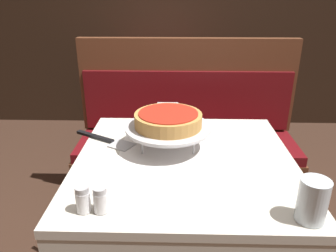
% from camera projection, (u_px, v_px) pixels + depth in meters
% --- Properties ---
extents(dining_table_front, '(0.82, 0.82, 0.77)m').
position_uv_depth(dining_table_front, '(184.00, 185.00, 1.28)').
color(dining_table_front, beige).
rests_on(dining_table_front, ground_plane).
extents(dining_table_rear, '(0.76, 0.76, 0.76)m').
position_uv_depth(dining_table_rear, '(159.00, 77.00, 2.86)').
color(dining_table_rear, red).
rests_on(dining_table_rear, ground_plane).
extents(booth_bench, '(1.36, 0.44, 1.08)m').
position_uv_depth(booth_bench, '(186.00, 160.00, 2.12)').
color(booth_bench, brown).
rests_on(booth_bench, ground_plane).
extents(back_wall_panel, '(6.00, 0.04, 2.40)m').
position_uv_depth(back_wall_panel, '(181.00, 6.00, 3.17)').
color(back_wall_panel, black).
rests_on(back_wall_panel, ground_plane).
extents(pizza_pan_stand, '(0.34, 0.34, 0.09)m').
position_uv_depth(pizza_pan_stand, '(168.00, 128.00, 1.29)').
color(pizza_pan_stand, '#ADADB2').
rests_on(pizza_pan_stand, dining_table_front).
extents(deep_dish_pizza, '(0.26, 0.26, 0.06)m').
position_uv_depth(deep_dish_pizza, '(168.00, 119.00, 1.27)').
color(deep_dish_pizza, '#C68E47').
rests_on(deep_dish_pizza, pizza_pan_stand).
extents(pizza_server, '(0.28, 0.19, 0.01)m').
position_uv_depth(pizza_server, '(105.00, 140.00, 1.37)').
color(pizza_server, '#BCBCC1').
rests_on(pizza_server, dining_table_front).
extents(water_glass_near, '(0.08, 0.08, 0.12)m').
position_uv_depth(water_glass_near, '(313.00, 200.00, 0.88)').
color(water_glass_near, silver).
rests_on(water_glass_near, dining_table_front).
extents(salt_shaker, '(0.04, 0.04, 0.08)m').
position_uv_depth(salt_shaker, '(83.00, 199.00, 0.93)').
color(salt_shaker, silver).
rests_on(salt_shaker, dining_table_front).
extents(pepper_shaker, '(0.04, 0.04, 0.08)m').
position_uv_depth(pepper_shaker, '(101.00, 200.00, 0.92)').
color(pepper_shaker, silver).
rests_on(pepper_shaker, dining_table_front).
extents(napkin_holder, '(0.10, 0.05, 0.09)m').
position_uv_depth(napkin_holder, '(168.00, 113.00, 1.55)').
color(napkin_holder, '#B2B2B7').
rests_on(napkin_holder, dining_table_front).
extents(condiment_caddy, '(0.15, 0.15, 0.15)m').
position_uv_depth(condiment_caddy, '(157.00, 58.00, 2.89)').
color(condiment_caddy, black).
rests_on(condiment_caddy, dining_table_rear).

